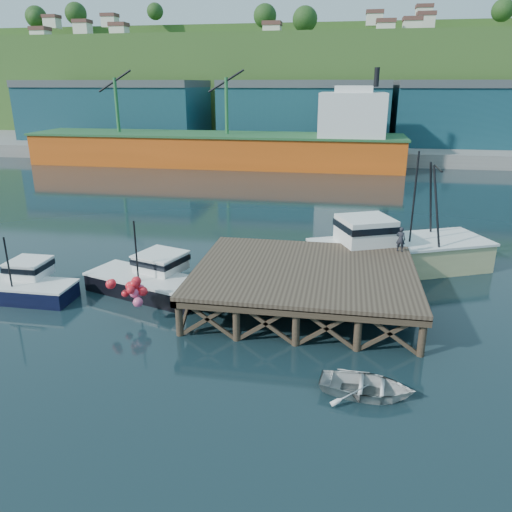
% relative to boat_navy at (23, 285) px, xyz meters
% --- Properties ---
extents(ground, '(300.00, 300.00, 0.00)m').
position_rel_boat_navy_xyz_m(ground, '(10.54, 1.85, -0.79)').
color(ground, black).
rests_on(ground, ground).
extents(wharf, '(12.00, 10.00, 2.62)m').
position_rel_boat_navy_xyz_m(wharf, '(16.04, 1.66, 1.15)').
color(wharf, brown).
rests_on(wharf, ground).
extents(far_quay, '(160.00, 40.00, 2.00)m').
position_rel_boat_navy_xyz_m(far_quay, '(10.54, 71.85, 0.21)').
color(far_quay, gray).
rests_on(far_quay, ground).
extents(warehouse_left, '(32.00, 16.00, 9.00)m').
position_rel_boat_navy_xyz_m(warehouse_left, '(-24.46, 66.85, 5.71)').
color(warehouse_left, '#1A4858').
rests_on(warehouse_left, far_quay).
extents(warehouse_mid, '(28.00, 16.00, 9.00)m').
position_rel_boat_navy_xyz_m(warehouse_mid, '(10.54, 66.85, 5.71)').
color(warehouse_mid, '#1A4858').
rests_on(warehouse_mid, far_quay).
extents(warehouse_right, '(30.00, 16.00, 9.00)m').
position_rel_boat_navy_xyz_m(warehouse_right, '(40.54, 66.85, 5.71)').
color(warehouse_right, '#1A4858').
rests_on(warehouse_right, far_quay).
extents(cargo_ship, '(55.50, 10.00, 13.75)m').
position_rel_boat_navy_xyz_m(cargo_ship, '(2.08, 49.85, 2.53)').
color(cargo_ship, '#E05715').
rests_on(cargo_ship, ground).
extents(hillside, '(220.00, 50.00, 22.00)m').
position_rel_boat_navy_xyz_m(hillside, '(10.54, 101.85, 10.21)').
color(hillside, '#2D511E').
rests_on(hillside, ground).
extents(boat_navy, '(6.27, 3.31, 3.92)m').
position_rel_boat_navy_xyz_m(boat_navy, '(0.00, 0.00, 0.00)').
color(boat_navy, black).
rests_on(boat_navy, ground).
extents(boat_black, '(7.97, 6.61, 4.63)m').
position_rel_boat_navy_xyz_m(boat_black, '(7.01, 1.98, 0.06)').
color(boat_black, black).
rests_on(boat_black, ground).
extents(trawler, '(12.36, 8.50, 7.82)m').
position_rel_boat_navy_xyz_m(trawler, '(21.53, 8.35, 0.82)').
color(trawler, '#C6C180').
rests_on(trawler, ground).
extents(dinghy, '(3.96, 3.01, 0.77)m').
position_rel_boat_navy_xyz_m(dinghy, '(19.22, -6.34, -0.40)').
color(dinghy, silver).
rests_on(dinghy, ground).
extents(dockworker, '(0.64, 0.52, 1.51)m').
position_rel_boat_navy_xyz_m(dockworker, '(21.44, 5.85, 2.09)').
color(dockworker, black).
rests_on(dockworker, wharf).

